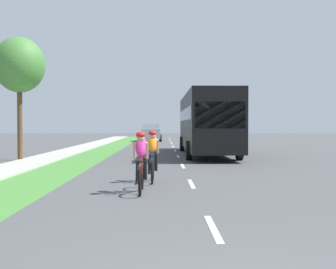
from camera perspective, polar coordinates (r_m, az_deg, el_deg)
The scene contains 9 objects.
ground_plane at distance 23.18m, azimuth 1.33°, elevation -2.93°, with size 120.00×120.00×0.00m, color #4C4C4F.
grass_verge at distance 23.50m, azimuth -10.55°, elevation -2.89°, with size 2.12×70.00×0.01m, color #478438.
sidewalk_concrete at distance 23.94m, azimuth -15.43°, elevation -2.83°, with size 2.00×70.00×0.10m, color #B2ADA3.
lane_markings_center at distance 27.16m, azimuth 1.02°, elevation -2.29°, with size 0.12×52.71×0.01m.
cyclist_lead at distance 10.33m, azimuth -3.84°, elevation -3.82°, with size 0.42×1.72×1.58m.
cyclist_trailing at distance 12.31m, azimuth -2.20°, elevation -2.98°, with size 0.42×1.72×1.58m.
bus_black at distance 23.65m, azimuth 5.41°, elevation 1.95°, with size 2.78×11.60×3.48m.
suv_silver at distance 42.54m, azimuth -2.36°, elevation 0.32°, with size 2.15×4.70×1.79m.
street_tree_near at distance 21.24m, azimuth -20.35°, elevation 9.16°, with size 2.46×2.46×6.04m.
Camera 1 is at (-0.86, -3.10, 1.75)m, focal length 42.95 mm.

